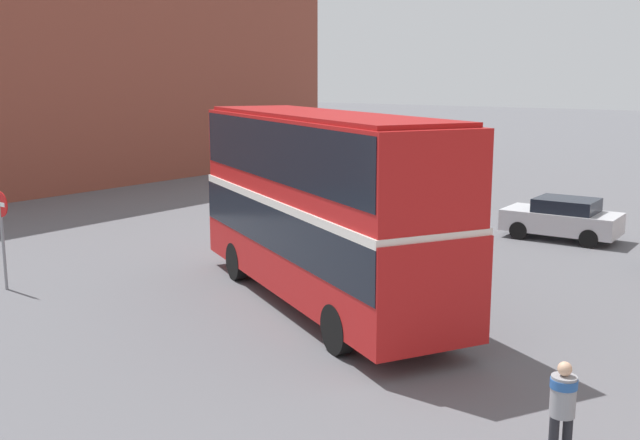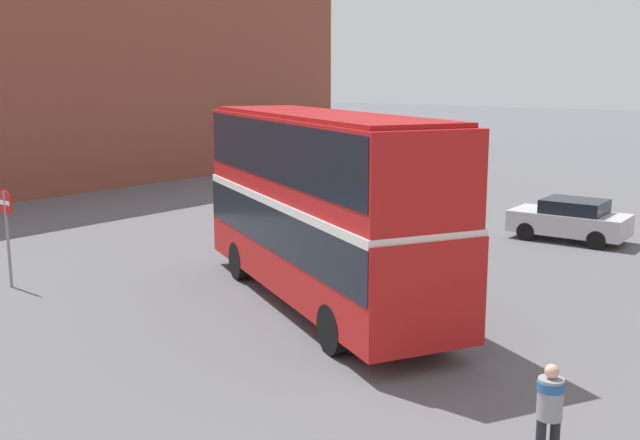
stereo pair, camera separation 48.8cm
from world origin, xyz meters
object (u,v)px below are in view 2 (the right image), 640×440
pedestrian_foreground (550,405)px  parked_car_kerb_far (570,220)px  no_entry_sign (6,221)px  double_decker_bus (320,196)px

pedestrian_foreground → parked_car_kerb_far: pedestrian_foreground is taller
parked_car_kerb_far → no_entry_sign: bearing=54.9°
double_decker_bus → pedestrian_foreground: size_ratio=6.40×
pedestrian_foreground → parked_car_kerb_far: 16.46m
pedestrian_foreground → no_entry_sign: no_entry_sign is taller
parked_car_kerb_far → no_entry_sign: size_ratio=1.48×
no_entry_sign → double_decker_bus: bearing=28.4°
pedestrian_foreground → parked_car_kerb_far: (-5.47, 15.52, -0.23)m
pedestrian_foreground → double_decker_bus: bearing=3.3°
double_decker_bus → pedestrian_foreground: (7.66, -4.25, -1.77)m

